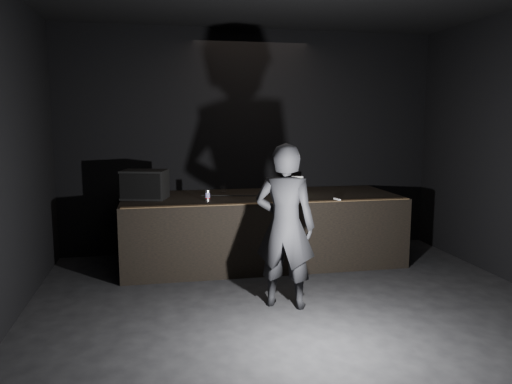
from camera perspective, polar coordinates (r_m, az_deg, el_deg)
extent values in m
plane|color=black|center=(5.06, 7.21, -16.39)|extent=(7.00, 7.00, 0.00)
cube|color=black|center=(8.00, -0.52, 5.75)|extent=(6.00, 0.10, 3.50)
cube|color=black|center=(7.42, 0.61, -4.21)|extent=(4.00, 1.50, 1.00)
cube|color=brown|center=(6.64, 1.87, -1.25)|extent=(3.92, 0.10, 0.01)
cube|color=black|center=(7.17, -12.60, 0.86)|extent=(0.70, 0.57, 0.40)
cube|color=black|center=(6.96, -13.13, 0.62)|extent=(0.55, 0.17, 0.34)
cylinder|color=black|center=(7.26, -3.03, -0.41)|extent=(0.81, 0.18, 0.02)
cube|color=white|center=(7.57, 3.99, -0.05)|extent=(0.41, 0.34, 0.02)
cube|color=silver|center=(7.57, 3.99, 0.03)|extent=(0.32, 0.23, 0.00)
cube|color=white|center=(7.71, 4.10, 0.99)|extent=(0.35, 0.19, 0.22)
cube|color=#BAE142|center=(7.70, 4.10, 0.98)|extent=(0.30, 0.15, 0.18)
cylinder|color=silver|center=(6.83, -5.56, -0.40)|extent=(0.06, 0.06, 0.16)
cylinder|color=navy|center=(6.83, -5.56, -0.36)|extent=(0.07, 0.07, 0.07)
cylinder|color=maroon|center=(6.84, -5.56, -0.68)|extent=(0.07, 0.07, 0.01)
cylinder|color=white|center=(7.60, -3.77, 0.34)|extent=(0.09, 0.09, 0.11)
cube|color=white|center=(6.96, 9.26, -0.85)|extent=(0.06, 0.15, 0.03)
imported|color=black|center=(5.59, 3.34, -3.91)|extent=(0.80, 0.69, 1.85)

